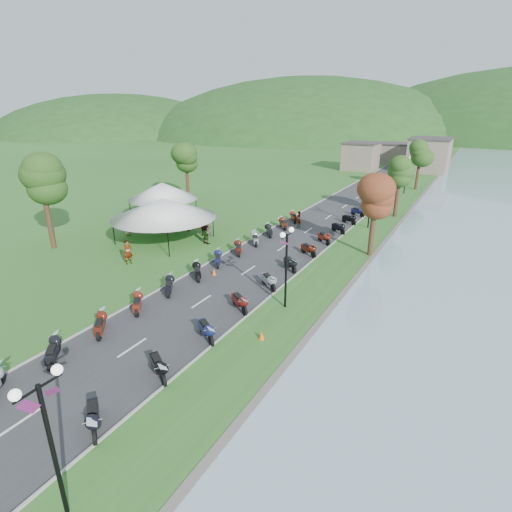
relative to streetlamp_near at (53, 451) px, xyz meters
The scene contains 13 objects.
road 37.94m from the streetlamp_near, 97.46° to the left, with size 7.00×120.00×0.02m, color #373739.
hills_backdrop 197.62m from the streetlamp_near, 91.43° to the left, with size 360.00×120.00×76.00m, color #285621, non-canonical shape.
far_building 82.83m from the streetlamp_near, 94.79° to the left, with size 18.00×16.00×5.00m, color gray.
moto_row_left 14.38m from the streetlamp_near, 121.76° to the left, with size 2.60×45.83×1.10m, color #331411, non-canonical shape.
moto_row_right 26.93m from the streetlamp_near, 94.58° to the left, with size 2.60×50.38×1.10m, color #331411, non-canonical shape.
streetlamp_near is the anchor object (origin of this frame).
vendor_tent_main 26.94m from the streetlamp_near, 124.86° to the left, with size 6.40×6.40×4.00m, color silver, non-canonical shape.
vendor_tent_side 35.12m from the streetlamp_near, 126.58° to the left, with size 5.10×5.10×4.00m, color silver, non-canonical shape.
tree_park_left 27.67m from the streetlamp_near, 145.44° to the left, with size 3.54×3.54×9.84m, color #31591E, non-canonical shape.
tree_lakeside 27.64m from the streetlamp_near, 85.19° to the left, with size 2.76×2.76×7.67m, color #31591E, non-canonical shape.
pedestrian_a 21.44m from the streetlamp_near, 130.89° to the left, with size 0.72×0.53×1.97m, color slate.
pedestrian_b 28.67m from the streetlamp_near, 116.97° to the left, with size 0.77×0.42×1.59m, color slate.
pedestrian_c 29.93m from the streetlamp_near, 121.18° to the left, with size 1.16×0.48×1.79m, color slate.
Camera 1 is at (14.31, -2.33, 11.78)m, focal length 28.00 mm.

